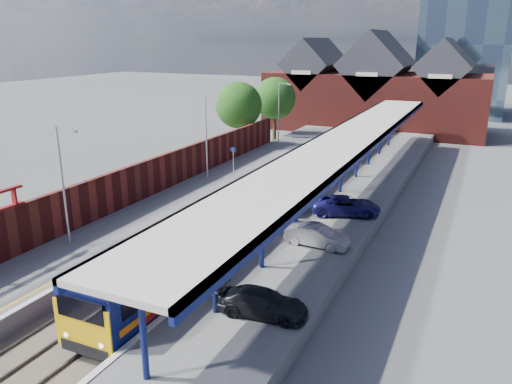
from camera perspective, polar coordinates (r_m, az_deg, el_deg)
ground at (r=48.09m, az=6.05°, el=1.84°), size 240.00×240.00×0.00m
ballast_bed at (r=39.15m, az=1.24°, el=-1.59°), size 6.00×76.00×0.06m
rails at (r=39.12m, az=1.24°, el=-1.46°), size 4.51×76.00×0.14m
left_platform at (r=41.41m, az=-5.74°, el=0.06°), size 5.00×76.00×1.00m
right_platform at (r=37.13m, az=9.76°, el=-2.13°), size 6.00×76.00×1.00m
coping_left at (r=40.15m, az=-2.87°, el=0.36°), size 0.30×76.00×0.05m
coping_right at (r=37.74m, az=5.63°, el=-0.80°), size 0.30×76.00×0.05m
yellow_line at (r=40.43m, az=-3.62°, el=0.44°), size 0.14×76.00×0.01m
train at (r=48.50m, az=8.37°, el=4.47°), size 2.89×65.91×3.45m
canopy at (r=37.84m, az=10.16°, el=5.68°), size 4.50×52.00×4.48m
lamp_post_b at (r=30.12m, az=-21.07°, el=1.37°), size 1.48×0.18×7.00m
lamp_post_c at (r=42.45m, az=-5.55°, el=6.73°), size 1.48×0.18×7.00m
lamp_post_d at (r=56.65m, az=2.74°, el=9.38°), size 1.48×0.18×7.00m
platform_sign at (r=43.98m, az=-2.61°, el=4.10°), size 0.55×0.08×2.50m
brick_wall at (r=37.24m, az=-14.34°, el=0.79°), size 0.35×50.00×3.86m
station_building at (r=73.84m, az=13.47°, el=11.10°), size 30.00×12.12×13.78m
tree_near at (r=56.36m, az=-1.89°, el=9.72°), size 5.20×5.20×8.10m
tree_far at (r=63.16m, az=2.26°, el=10.51°), size 5.20×5.20×8.10m
parked_car_silver at (r=29.27m, az=7.02°, el=-4.99°), size 3.85×1.57×1.24m
parked_car_dark at (r=22.20m, az=0.75°, el=-12.54°), size 4.18×2.06×1.17m
parked_car_blue at (r=34.70m, az=10.21°, el=-1.52°), size 5.13×3.53×1.30m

